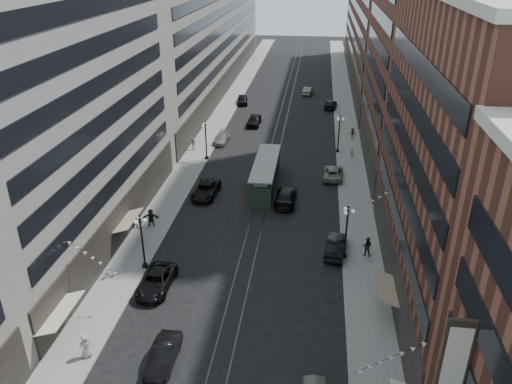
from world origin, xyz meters
The scene contains 33 objects.
ground centered at (0.00, 60.00, 0.00)m, with size 220.00×220.00×0.00m, color black.
sidewalk_west centered at (-11.00, 70.00, 0.07)m, with size 4.00×180.00×0.15m, color gray.
sidewalk_east centered at (11.00, 70.00, 0.07)m, with size 4.00×180.00×0.15m, color gray.
rail_west centered at (-0.70, 70.00, 0.01)m, with size 0.12×180.00×0.02m, color #2D2D33.
rail_east centered at (0.70, 70.00, 0.01)m, with size 0.12×180.00×0.02m, color #2D2D33.
building_west_mid centered at (-17.00, 33.00, 14.00)m, with size 8.00×36.00×28.00m, color gray.
building_west_far centered at (-17.00, 96.00, 13.00)m, with size 8.00×90.00×26.00m, color gray.
building_east_mid centered at (17.00, 28.00, 12.00)m, with size 8.00×30.00×24.00m, color brown.
building_east_tower centered at (17.00, 56.00, 21.00)m, with size 8.00×26.00×42.00m, color brown.
building_east_far centered at (17.00, 105.00, 12.00)m, with size 8.00×72.00×24.00m, color brown.
lamppost_sw_far centered at (-9.20, 28.00, 3.10)m, with size 1.03×1.14×5.52m.
lamppost_sw_mid centered at (-9.20, 55.00, 3.10)m, with size 1.03×1.14×5.52m.
lamppost_se_far centered at (9.20, 32.00, 3.10)m, with size 1.03×1.14×5.52m.
lamppost_se_mid centered at (9.20, 60.00, 3.10)m, with size 1.03×1.14×5.52m.
streetcar centered at (0.00, 46.98, 1.58)m, with size 2.74×12.38×3.42m.
car_2 centered at (-7.22, 25.16, 0.76)m, with size 2.53×5.49×1.52m, color black.
car_5 centered at (-4.03, 16.68, 0.77)m, with size 1.63×4.67×1.54m, color black.
pedestrian_1 centered at (-9.71, 16.53, 1.11)m, with size 0.94×0.51×1.92m, color #B5A796.
pedestrian_2 centered at (-12.50, 34.93, 0.92)m, with size 0.75×0.41×1.55m, color black.
car_7 centered at (-6.85, 43.66, 0.80)m, with size 2.64×5.73×1.59m, color black.
car_8 centered at (-8.40, 62.02, 0.71)m, with size 1.99×4.89×1.42m, color gray.
car_9 centered at (-8.40, 83.78, 0.83)m, with size 1.96×4.86×1.66m, color black.
car_10 centered at (8.40, 32.83, 0.83)m, with size 1.76×5.05×1.66m, color black.
car_11 centered at (8.40, 50.87, 0.73)m, with size 2.44×5.29×1.47m, color slate.
car_12 centered at (8.40, 82.92, 0.75)m, with size 2.09×5.15×1.49m, color black.
car_13 centered at (-4.50, 71.10, 0.88)m, with size 2.07×5.14×1.75m, color black.
car_14 centered at (3.83, 92.36, 0.77)m, with size 1.63×4.67×1.54m, color slate.
pedestrian_5 centered at (-11.02, 35.58, 1.12)m, with size 1.80×0.52×1.94m, color black.
pedestrian_6 centered at (-11.85, 58.24, 1.09)m, with size 1.10×0.50×1.87m, color beige.
pedestrian_7 centered at (11.34, 32.60, 1.12)m, with size 0.95×0.52×1.95m, color black.
pedestrian_8 centered at (11.12, 57.79, 0.92)m, with size 0.56×0.37×1.54m, color #A09584.
pedestrian_9 centered at (11.60, 65.81, 1.03)m, with size 1.13×0.47×1.75m, color black.
car_extra_0 centered at (2.80, 42.91, 0.84)m, with size 2.36×5.80×1.68m, color black.
Camera 1 is at (5.80, -9.06, 26.67)m, focal length 35.00 mm.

